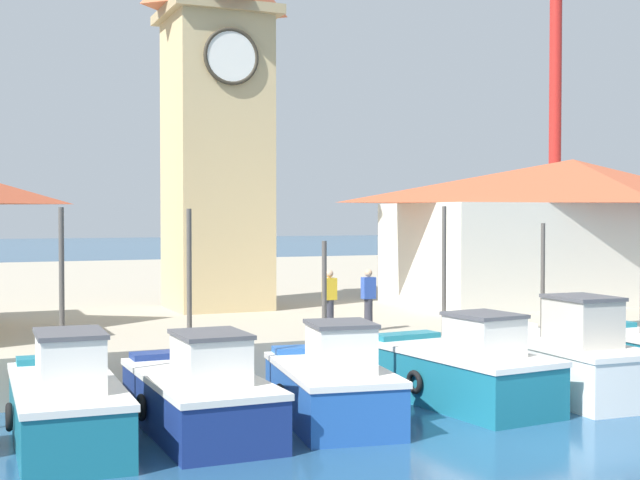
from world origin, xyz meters
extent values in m
plane|color=navy|center=(0.00, 0.00, 0.00)|extent=(300.00, 300.00, 0.00)
cube|color=#A89E89|center=(0.00, 26.75, 0.57)|extent=(120.00, 40.00, 1.14)
cube|color=#196B7F|center=(-8.32, 3.57, 0.52)|extent=(1.94, 5.00, 1.04)
cube|color=#196B7F|center=(-8.25, 5.80, 1.16)|extent=(1.53, 0.65, 0.24)
cube|color=silver|center=(-8.32, 3.57, 1.09)|extent=(2.00, 5.06, 0.12)
cube|color=silver|center=(-8.35, 2.71, 1.62)|extent=(1.11, 1.52, 0.94)
cube|color=#4C4C51|center=(-8.35, 2.71, 2.13)|extent=(1.20, 1.60, 0.08)
cylinder|color=#4C4742|center=(-8.30, 4.19, 2.73)|extent=(0.10, 0.10, 3.17)
torus|color=black|center=(-9.28, 3.85, 0.52)|extent=(0.14, 0.52, 0.52)
cube|color=navy|center=(-5.84, 3.61, 0.49)|extent=(1.98, 4.95, 0.98)
cube|color=navy|center=(-5.85, 5.82, 1.10)|extent=(1.66, 0.61, 0.24)
cube|color=silver|center=(-5.84, 3.61, 1.03)|extent=(2.04, 5.01, 0.12)
cube|color=silver|center=(-5.83, 2.74, 1.51)|extent=(1.18, 1.49, 0.84)
cube|color=#4C4C51|center=(-5.83, 2.74, 1.97)|extent=(1.26, 1.57, 0.08)
cylinder|color=#4C4742|center=(-5.84, 4.22, 2.69)|extent=(0.10, 0.10, 3.20)
torus|color=black|center=(-6.89, 3.84, 0.49)|extent=(0.12, 0.52, 0.52)
cube|color=#2356A8|center=(-3.15, 3.34, 0.51)|extent=(2.48, 4.41, 1.01)
cube|color=#2356A8|center=(-2.87, 5.16, 1.13)|extent=(1.66, 0.83, 0.24)
cube|color=silver|center=(-3.15, 3.34, 1.06)|extent=(2.54, 4.48, 0.12)
cube|color=silver|center=(-3.26, 2.62, 1.57)|extent=(1.30, 1.41, 0.89)
cube|color=#4C4C51|center=(-3.26, 2.62, 2.06)|extent=(1.39, 1.50, 0.08)
cylinder|color=#4C4742|center=(-3.07, 3.86, 2.38)|extent=(0.10, 0.10, 2.51)
torus|color=black|center=(-4.12, 3.70, 0.51)|extent=(0.20, 0.53, 0.52)
cube|color=#196B7F|center=(0.12, 3.70, 0.54)|extent=(2.43, 4.86, 1.08)
cube|color=#196B7F|center=(-0.10, 5.78, 1.20)|extent=(1.71, 0.77, 0.24)
cube|color=silver|center=(0.12, 3.70, 1.13)|extent=(2.50, 4.93, 0.12)
cube|color=beige|center=(0.21, 2.89, 1.60)|extent=(1.31, 1.52, 0.81)
cube|color=#4C4C51|center=(0.21, 2.89, 2.05)|extent=(1.40, 1.61, 0.08)
cylinder|color=#4C4742|center=(0.06, 4.28, 2.78)|extent=(0.10, 0.10, 3.17)
torus|color=black|center=(-0.95, 3.82, 0.54)|extent=(0.17, 0.53, 0.52)
cube|color=silver|center=(2.81, 3.74, 0.57)|extent=(2.04, 5.06, 1.14)
cube|color=silver|center=(2.89, 5.99, 1.26)|extent=(1.61, 0.65, 0.24)
cube|color=silver|center=(2.81, 3.74, 1.19)|extent=(2.10, 5.12, 0.12)
cube|color=#B2ADA3|center=(2.79, 2.86, 1.77)|extent=(1.17, 1.54, 1.03)
cube|color=#4C4C51|center=(2.79, 2.86, 2.33)|extent=(1.26, 1.62, 0.08)
cylinder|color=#4C4742|center=(2.83, 4.36, 2.61)|extent=(0.10, 0.10, 2.72)
torus|color=black|center=(1.80, 4.02, 0.57)|extent=(0.14, 0.52, 0.52)
cube|color=#196B7F|center=(5.88, 5.59, 1.20)|extent=(1.46, 0.63, 0.24)
torus|color=black|center=(4.92, 4.04, 0.54)|extent=(0.13, 0.52, 0.52)
cube|color=tan|center=(-2.15, 14.72, 5.78)|extent=(2.99, 2.99, 9.29)
cube|color=tan|center=(-2.15, 14.72, 10.58)|extent=(3.49, 3.49, 0.30)
cylinder|color=white|center=(-2.15, 13.16, 9.01)|extent=(1.64, 0.12, 1.64)
torus|color=#332D23|center=(-2.15, 13.12, 9.01)|extent=(1.76, 0.12, 1.76)
cube|color=silver|center=(10.14, 12.31, 2.85)|extent=(12.60, 5.46, 3.42)
pyramid|color=#B25133|center=(10.14, 12.31, 5.34)|extent=(13.00, 5.86, 1.57)
cube|color=maroon|center=(15.80, 20.58, 1.74)|extent=(2.00, 2.00, 1.20)
cylinder|color=red|center=(15.80, 20.58, 10.91)|extent=(0.56, 0.56, 17.15)
cylinder|color=#33333D|center=(-1.20, 7.82, 1.56)|extent=(0.22, 0.22, 0.85)
cube|color=gold|center=(-1.20, 7.82, 2.27)|extent=(0.34, 0.22, 0.56)
sphere|color=tan|center=(-1.20, 7.82, 2.66)|extent=(0.20, 0.20, 0.20)
cylinder|color=#33333D|center=(-0.15, 7.70, 1.56)|extent=(0.22, 0.22, 0.85)
cube|color=#2D4CA5|center=(-0.15, 7.70, 2.27)|extent=(0.34, 0.22, 0.56)
sphere|color=tan|center=(-0.15, 7.70, 2.66)|extent=(0.20, 0.20, 0.20)
camera|label=1|loc=(-10.39, -13.03, 4.17)|focal=50.00mm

